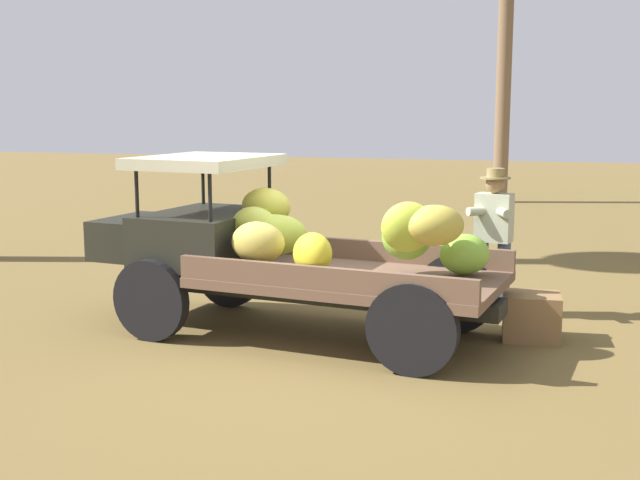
{
  "coord_description": "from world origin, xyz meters",
  "views": [
    {
      "loc": [
        -2.4,
        8.05,
        2.38
      ],
      "look_at": [
        0.0,
        0.09,
        1.03
      ],
      "focal_mm": 45.96,
      "sensor_mm": 36.0,
      "label": 1
    }
  ],
  "objects_px": {
    "farmer": "(493,232)",
    "loose_banana_bunch": "(439,287)",
    "truck": "(273,248)",
    "wooden_crate": "(531,316)"
  },
  "relations": [
    {
      "from": "truck",
      "to": "loose_banana_bunch",
      "type": "distance_m",
      "value": 2.63
    },
    {
      "from": "truck",
      "to": "wooden_crate",
      "type": "height_order",
      "value": "truck"
    },
    {
      "from": "truck",
      "to": "loose_banana_bunch",
      "type": "bearing_deg",
      "value": -118.91
    },
    {
      "from": "loose_banana_bunch",
      "to": "wooden_crate",
      "type": "bearing_deg",
      "value": 127.85
    },
    {
      "from": "loose_banana_bunch",
      "to": "farmer",
      "type": "bearing_deg",
      "value": 137.4
    },
    {
      "from": "farmer",
      "to": "loose_banana_bunch",
      "type": "height_order",
      "value": "farmer"
    },
    {
      "from": "farmer",
      "to": "wooden_crate",
      "type": "bearing_deg",
      "value": 40.57
    },
    {
      "from": "wooden_crate",
      "to": "truck",
      "type": "bearing_deg",
      "value": 11.07
    },
    {
      "from": "farmer",
      "to": "loose_banana_bunch",
      "type": "relative_size",
      "value": 3.1
    },
    {
      "from": "farmer",
      "to": "wooden_crate",
      "type": "height_order",
      "value": "farmer"
    }
  ]
}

